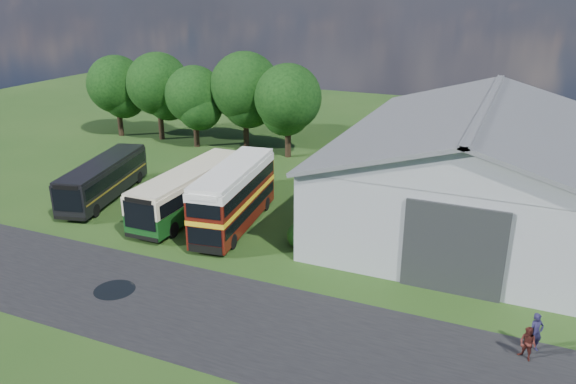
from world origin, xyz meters
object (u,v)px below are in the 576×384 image
at_px(bus_maroon_double, 234,197).
at_px(bus_dark_single, 104,179).
at_px(visitor_a, 536,333).
at_px(visitor_b, 528,344).
at_px(storage_shed, 481,158).
at_px(bus_green_single, 190,190).

bearing_deg(bus_maroon_double, bus_dark_single, 168.36).
bearing_deg(visitor_a, visitor_b, -143.62).
distance_m(storage_shed, visitor_a, 16.62).
relative_size(bus_maroon_double, visitor_b, 6.44).
bearing_deg(bus_green_single, bus_dark_single, 179.98).
bearing_deg(storage_shed, visitor_b, -76.55).
height_order(storage_shed, visitor_a, storage_shed).
distance_m(bus_maroon_double, visitor_b, 20.22).
xyz_separation_m(bus_dark_single, visitor_a, (30.73, -7.76, -0.62)).
distance_m(visitor_a, visitor_b, 0.90).
relative_size(storage_shed, bus_dark_single, 2.29).
relative_size(bus_green_single, visitor_a, 6.28).
height_order(storage_shed, bus_dark_single, storage_shed).
height_order(bus_maroon_double, visitor_b, bus_maroon_double).
bearing_deg(storage_shed, bus_dark_single, -163.23).
distance_m(storage_shed, bus_dark_single, 27.77).
relative_size(bus_green_single, bus_dark_single, 1.08).
xyz_separation_m(bus_maroon_double, visitor_a, (18.93, -6.91, -1.20)).
xyz_separation_m(bus_green_single, bus_dark_single, (-7.73, -0.05, -0.16)).
relative_size(storage_shed, visitor_b, 15.75).
distance_m(bus_maroon_double, bus_dark_single, 11.84).
bearing_deg(visitor_a, storage_shed, 70.84).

